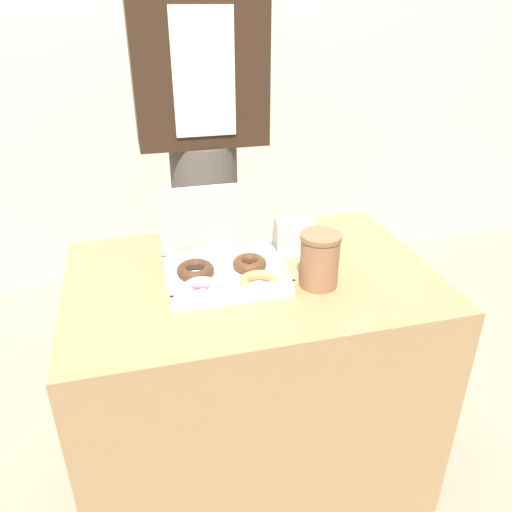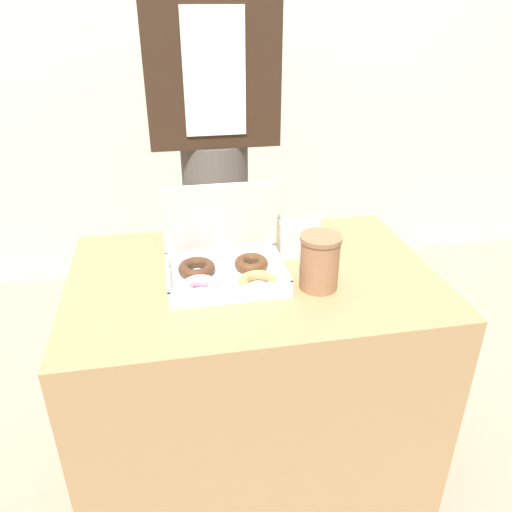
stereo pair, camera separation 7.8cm
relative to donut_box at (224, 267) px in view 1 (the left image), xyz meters
name	(u,v)px [view 1 (the left image)]	position (x,y,z in m)	size (l,w,h in m)	color
ground_plane	(252,459)	(0.08, 0.02, -0.77)	(14.00, 14.00, 0.00)	gray
wall_back	(176,22)	(0.08, 1.45, 0.53)	(10.00, 0.05, 2.60)	beige
table	(252,377)	(0.08, 0.02, -0.41)	(1.00, 0.66, 0.73)	#99754C
donut_box	(224,267)	(0.00, 0.00, 0.00)	(0.31, 0.23, 0.26)	white
coffee_cup	(320,260)	(0.23, -0.08, 0.03)	(0.11, 0.11, 0.15)	#8C6042
napkin_holder	(294,237)	(0.23, 0.10, 0.01)	(0.12, 0.05, 0.11)	silver
person_customer	(203,148)	(0.04, 0.56, 0.17)	(0.43, 0.24, 1.76)	#4C4742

